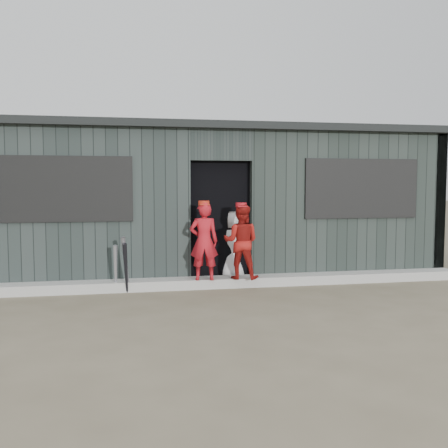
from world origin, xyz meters
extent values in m
plane|color=brown|center=(0.00, 0.00, 0.00)|extent=(80.00, 80.00, 0.00)
cube|color=#9F9F9A|center=(0.00, 1.82, 0.07)|extent=(8.00, 0.36, 0.15)
cone|color=#9A9BA3|center=(-1.67, 1.70, 0.36)|extent=(0.07, 0.20, 0.72)
cone|color=slate|center=(-1.52, 1.65, 0.43)|extent=(0.16, 0.30, 0.86)
cone|color=black|center=(-1.52, 1.57, 0.38)|extent=(0.11, 0.25, 0.77)
imported|color=#B0151F|center=(-0.34, 1.66, 0.75)|extent=(0.46, 0.33, 1.20)
imported|color=maroon|center=(0.24, 1.67, 0.73)|extent=(0.68, 0.61, 1.16)
imported|color=silver|center=(0.23, 2.25, 0.60)|extent=(0.64, 0.48, 1.20)
cube|color=black|center=(0.00, 3.50, 1.20)|extent=(7.60, 2.70, 2.20)
cube|color=#2C3432|center=(-2.25, 2.10, 1.25)|extent=(3.50, 0.20, 2.50)
cube|color=#2B3330|center=(2.25, 2.10, 1.25)|extent=(3.50, 0.20, 2.50)
cube|color=#29312F|center=(0.00, 2.10, 2.25)|extent=(1.00, 0.20, 0.50)
cube|color=#252C2A|center=(3.90, 3.50, 1.25)|extent=(0.20, 3.00, 2.50)
cube|color=#2A322F|center=(0.00, 4.90, 1.25)|extent=(8.00, 0.20, 2.50)
cube|color=black|center=(0.00, 3.50, 2.56)|extent=(8.30, 3.30, 0.12)
cube|color=black|center=(-2.40, 1.98, 1.55)|extent=(2.00, 0.04, 1.00)
cube|color=black|center=(2.40, 1.98, 1.55)|extent=(2.00, 0.04, 1.00)
cube|color=black|center=(-0.31, 2.51, 1.35)|extent=(0.17, 0.17, 0.85)
cube|color=black|center=(0.05, 2.56, 1.30)|extent=(0.21, 0.18, 0.80)
camera|label=1|loc=(-1.45, -5.86, 1.61)|focal=40.00mm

